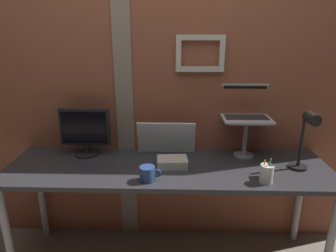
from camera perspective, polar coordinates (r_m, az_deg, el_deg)
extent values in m
cube|color=#9E563D|center=(2.17, -2.20, 7.56)|extent=(3.26, 0.12, 2.44)
cube|color=gray|center=(2.14, -8.64, 7.20)|extent=(0.13, 0.01, 2.44)
cube|color=white|center=(2.06, 6.44, 16.89)|extent=(0.33, 0.03, 0.04)
cube|color=white|center=(2.07, 6.23, 11.05)|extent=(0.33, 0.03, 0.04)
cube|color=white|center=(2.06, 2.07, 14.04)|extent=(0.04, 0.03, 0.17)
cube|color=white|center=(2.08, 10.54, 13.81)|extent=(0.04, 0.03, 0.17)
cube|color=#333338|center=(1.97, -0.09, -8.25)|extent=(2.16, 0.61, 0.03)
cylinder|color=#B2B2B7|center=(2.24, -28.98, -18.36)|extent=(0.05, 0.05, 0.72)
cylinder|color=#B2B2B7|center=(2.19, 29.25, -19.30)|extent=(0.05, 0.05, 0.72)
cylinder|color=#B2B2B7|center=(2.60, -23.62, -12.39)|extent=(0.05, 0.05, 0.72)
cylinder|color=#B2B2B7|center=(2.56, 24.32, -13.02)|extent=(0.05, 0.05, 0.72)
cylinder|color=black|center=(2.23, -15.53, -5.19)|extent=(0.18, 0.18, 0.01)
cylinder|color=black|center=(2.21, -15.62, -4.24)|extent=(0.04, 0.04, 0.07)
cube|color=black|center=(2.16, -15.98, -0.15)|extent=(0.36, 0.04, 0.26)
cube|color=black|center=(2.14, -16.14, -0.31)|extent=(0.32, 0.00, 0.23)
cylinder|color=gray|center=(2.18, 14.59, -5.56)|extent=(0.14, 0.14, 0.01)
cylinder|color=gray|center=(2.14, 14.87, -2.29)|extent=(0.03, 0.03, 0.25)
cube|color=gray|center=(2.10, 15.15, 1.09)|extent=(0.28, 0.22, 0.01)
cube|color=silver|center=(2.09, 15.17, 1.38)|extent=(0.33, 0.23, 0.01)
cube|color=#2D2D30|center=(2.11, 15.08, 1.72)|extent=(0.29, 0.14, 0.00)
cube|color=silver|center=(2.20, 14.57, 5.36)|extent=(0.33, 0.06, 0.22)
cube|color=black|center=(2.20, 14.61, 5.28)|extent=(0.30, 0.05, 0.19)
cube|color=white|center=(2.12, -0.34, -2.34)|extent=(0.42, 0.08, 0.25)
cylinder|color=black|center=(2.12, 24.08, -7.28)|extent=(0.12, 0.12, 0.02)
cylinder|color=black|center=(2.05, 24.75, -2.36)|extent=(0.02, 0.02, 0.37)
cylinder|color=black|center=(1.93, 26.38, 1.35)|extent=(0.07, 0.11, 0.07)
cylinder|color=white|center=(1.84, 18.76, -8.86)|extent=(0.08, 0.08, 0.11)
cylinder|color=orange|center=(1.84, 18.38, -8.15)|extent=(0.02, 0.02, 0.13)
cylinder|color=green|center=(1.83, 18.95, -8.03)|extent=(0.03, 0.03, 0.14)
cylinder|color=#2D4C8C|center=(1.77, -4.07, -9.32)|extent=(0.09, 0.09, 0.09)
torus|color=#2D4C8C|center=(1.76, -2.14, -9.23)|extent=(0.05, 0.01, 0.05)
cube|color=silver|center=(1.95, 0.82, -7.11)|extent=(0.21, 0.15, 0.06)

